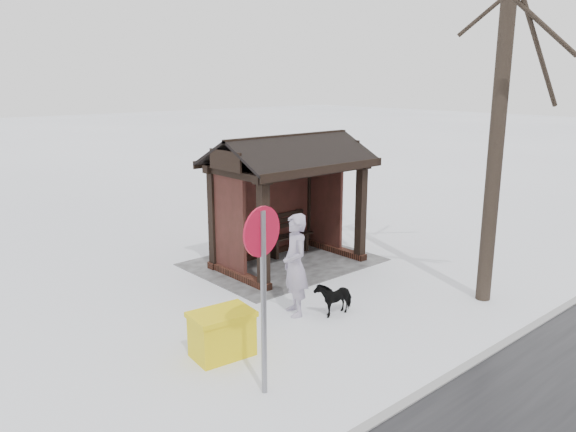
# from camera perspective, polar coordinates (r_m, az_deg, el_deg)

# --- Properties ---
(ground) EXTENTS (120.00, 120.00, 0.00)m
(ground) POSITION_cam_1_polar(r_m,az_deg,el_deg) (13.45, 0.11, -4.92)
(ground) COLOR white
(ground) RESTS_ON ground
(kerb) EXTENTS (120.00, 0.15, 0.06)m
(kerb) POSITION_cam_1_polar(r_m,az_deg,el_deg) (10.30, 21.29, -11.93)
(kerb) COLOR gray
(kerb) RESTS_ON ground
(trampled_patch) EXTENTS (4.20, 3.20, 0.02)m
(trampled_patch) POSITION_cam_1_polar(r_m,az_deg,el_deg) (13.59, -0.45, -4.69)
(trampled_patch) COLOR gray
(trampled_patch) RESTS_ON ground
(bus_shelter) EXTENTS (3.60, 2.40, 3.09)m
(bus_shelter) POSITION_cam_1_polar(r_m,az_deg,el_deg) (13.04, -0.35, 4.30)
(bus_shelter) COLOR #331B12
(bus_shelter) RESTS_ON ground
(pedestrian) EXTENTS (0.69, 0.83, 1.93)m
(pedestrian) POSITION_cam_1_polar(r_m,az_deg,el_deg) (10.40, 0.73, -4.99)
(pedestrian) COLOR #A196B0
(pedestrian) RESTS_ON ground
(dog) EXTENTS (0.77, 0.37, 0.64)m
(dog) POSITION_cam_1_polar(r_m,az_deg,el_deg) (10.69, 4.69, -8.20)
(dog) COLOR black
(dog) RESTS_ON ground
(grit_bin) EXTENTS (1.04, 0.77, 0.75)m
(grit_bin) POSITION_cam_1_polar(r_m,az_deg,el_deg) (9.15, -6.72, -11.77)
(grit_bin) COLOR yellow
(grit_bin) RESTS_ON ground
(road_sign) EXTENTS (0.68, 0.14, 2.70)m
(road_sign) POSITION_cam_1_polar(r_m,az_deg,el_deg) (7.53, -2.61, -4.86)
(road_sign) COLOR slate
(road_sign) RESTS_ON ground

